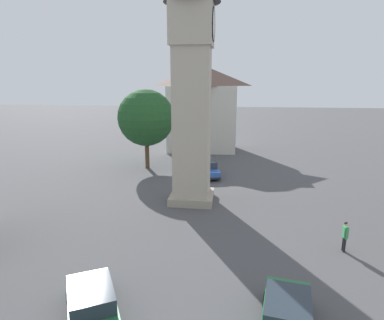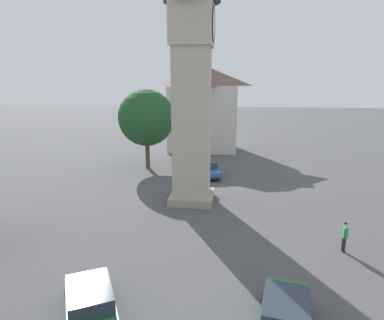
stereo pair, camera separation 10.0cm
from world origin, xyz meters
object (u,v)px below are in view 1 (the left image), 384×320
(car_blue_kerb, at_px, (92,304))
(tree, at_px, (146,118))
(pedestrian, at_px, (345,234))
(building_corner_back, at_px, (202,108))
(clock_tower, at_px, (192,39))
(car_silver_kerb, at_px, (207,168))
(car_red_corner, at_px, (287,316))

(car_blue_kerb, xyz_separation_m, tree, (22.45, 3.91, 4.55))
(pedestrian, relative_size, building_corner_back, 0.15)
(tree, bearing_deg, pedestrian, -136.19)
(car_blue_kerb, relative_size, building_corner_back, 0.40)
(pedestrian, xyz_separation_m, building_corner_back, (25.93, 10.31, 4.61))
(clock_tower, height_order, pedestrian, clock_tower)
(tree, bearing_deg, building_corner_back, -24.63)
(car_silver_kerb, height_order, pedestrian, pedestrian)
(car_blue_kerb, bearing_deg, clock_tower, -8.72)
(car_silver_kerb, distance_m, car_red_corner, 20.38)
(pedestrian, distance_m, building_corner_back, 28.28)
(clock_tower, distance_m, car_red_corner, 17.80)
(clock_tower, bearing_deg, car_blue_kerb, 171.28)
(building_corner_back, bearing_deg, tree, 155.37)
(clock_tower, distance_m, car_blue_kerb, 17.40)
(pedestrian, height_order, building_corner_back, building_corner_back)
(car_silver_kerb, height_order, car_red_corner, same)
(pedestrian, bearing_deg, clock_tower, 54.23)
(car_red_corner, xyz_separation_m, pedestrian, (6.50, -3.97, 0.25))
(clock_tower, relative_size, tree, 2.45)
(clock_tower, height_order, tree, clock_tower)
(car_blue_kerb, height_order, car_silver_kerb, same)
(building_corner_back, bearing_deg, car_red_corner, -168.94)
(clock_tower, xyz_separation_m, tree, (9.12, 5.95, -6.45))
(car_red_corner, xyz_separation_m, tree, (22.16, 11.05, 4.55))
(car_red_corner, xyz_separation_m, building_corner_back, (32.43, 6.34, 4.86))
(car_red_corner, distance_m, pedestrian, 7.62)
(car_blue_kerb, distance_m, car_red_corner, 7.15)
(car_red_corner, relative_size, tree, 0.53)
(car_blue_kerb, relative_size, tree, 0.54)
(car_red_corner, bearing_deg, building_corner_back, 11.06)
(tree, distance_m, building_corner_back, 11.31)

